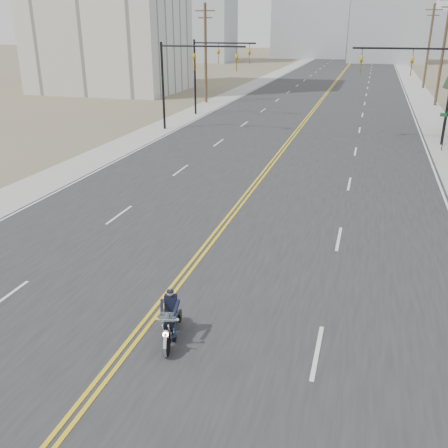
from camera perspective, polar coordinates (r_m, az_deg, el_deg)
The scene contains 16 objects.
ground_plane at distance 12.44m, azimuth -17.03°, elevation -20.60°, with size 400.00×400.00×0.00m, color #776D56.
road at distance 78.07m, azimuth 12.34°, elevation 15.22°, with size 20.00×200.00×0.01m, color #303033.
sidewalk_left at distance 79.74m, azimuth 3.78°, elevation 15.77°, with size 3.00×200.00×0.01m, color #A5A5A0.
sidewalk_right at distance 78.08m, azimuth 21.02°, elevation 14.32°, with size 3.00×200.00×0.01m, color #A5A5A0.
traffic_mast_left at distance 42.20m, azimuth -4.43°, elevation 17.23°, with size 7.10×0.26×7.00m.
traffic_mast_right at distance 39.70m, azimuth 21.68°, elevation 15.56°, with size 7.10×0.26×7.00m.
traffic_mast_far at distance 49.86m, azimuth -1.46°, elevation 17.89°, with size 6.10×0.26×7.00m.
street_sign at distance 38.31m, azimuth 23.98°, elevation 10.29°, with size 0.90×0.06×2.62m.
utility_pole_d at distance 60.85m, azimuth 23.80°, elevation 17.92°, with size 2.20×0.30×11.50m.
utility_pole_e at distance 77.77m, azimuth 22.38°, elevation 18.38°, with size 2.20×0.30×11.00m.
utility_pole_left at distance 58.41m, azimuth -2.12°, elevation 19.04°, with size 2.20×0.30×10.50m.
haze_bldg_a at distance 129.05m, azimuth -2.40°, elevation 22.94°, with size 14.00×12.00×22.00m, color #B7BCC6.
haze_bldg_b at distance 132.46m, azimuth 18.34°, elevation 20.18°, with size 18.00×14.00×14.00m, color #ADB2B7.
haze_bldg_d at distance 148.57m, azimuth 10.16°, elevation 23.26°, with size 20.00×15.00×26.00m, color #ADB2B7.
haze_bldg_f at distance 148.29m, azimuth -6.33°, elevation 21.52°, with size 12.00×12.00×16.00m, color #ADB2B7.
motorcyclist at distance 14.01m, azimuth -6.22°, elevation -10.57°, with size 0.81×1.88×1.47m, color black, non-canonical shape.
Camera 1 is at (5.71, -7.43, 8.19)m, focal length 40.00 mm.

